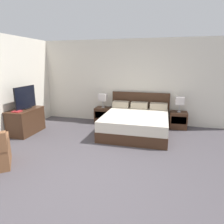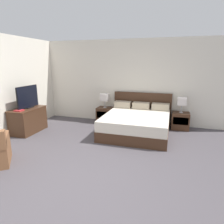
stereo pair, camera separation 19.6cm
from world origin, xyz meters
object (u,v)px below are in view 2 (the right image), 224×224
(nightstand_left, at_px, (105,115))
(book_red_cover, at_px, (19,110))
(table_lamp_left, at_px, (105,97))
(bed, at_px, (137,123))
(nightstand_right, at_px, (180,121))
(table_lamp_right, at_px, (182,101))
(tv, at_px, (28,97))
(dresser, at_px, (28,120))

(nightstand_left, height_order, book_red_cover, book_red_cover)
(table_lamp_left, bearing_deg, nightstand_left, -90.00)
(table_lamp_left, bearing_deg, bed, -30.66)
(nightstand_left, relative_size, book_red_cover, 2.54)
(nightstand_left, xyz_separation_m, book_red_cover, (-1.80, -1.86, 0.46))
(nightstand_right, xyz_separation_m, table_lamp_right, (0.00, 0.00, 0.60))
(table_lamp_right, bearing_deg, tv, -160.85)
(bed, relative_size, tv, 2.41)
(tv, bearing_deg, book_red_cover, -88.12)
(nightstand_left, height_order, dresser, dresser)
(table_lamp_left, relative_size, dresser, 0.45)
(bed, relative_size, table_lamp_right, 4.30)
(nightstand_right, height_order, tv, tv)
(bed, xyz_separation_m, nightstand_left, (-1.20, 0.71, -0.04))
(bed, height_order, book_red_cover, bed)
(table_lamp_left, bearing_deg, tv, -141.12)
(table_lamp_right, bearing_deg, nightstand_right, -90.00)
(table_lamp_left, bearing_deg, table_lamp_right, 0.00)
(nightstand_right, bearing_deg, book_red_cover, -156.07)
(dresser, bearing_deg, nightstand_left, 40.15)
(tv, bearing_deg, table_lamp_right, 19.15)
(table_lamp_right, relative_size, tv, 0.56)
(nightstand_left, bearing_deg, bed, -30.60)
(nightstand_right, bearing_deg, dresser, -160.02)
(bed, xyz_separation_m, table_lamp_right, (1.20, 0.71, 0.55))
(nightstand_left, distance_m, table_lamp_left, 0.60)
(book_red_cover, bearing_deg, dresser, 92.74)
(nightstand_left, distance_m, tv, 2.45)
(tv, bearing_deg, nightstand_right, 19.13)
(nightstand_right, relative_size, book_red_cover, 2.54)
(nightstand_left, distance_m, dresser, 2.38)
(table_lamp_right, bearing_deg, bed, -149.34)
(table_lamp_left, xyz_separation_m, dresser, (-1.82, -1.53, -0.49))
(nightstand_left, distance_m, book_red_cover, 2.63)
(table_lamp_left, relative_size, book_red_cover, 2.31)
(table_lamp_right, xyz_separation_m, book_red_cover, (-4.20, -1.86, -0.14))
(tv, bearing_deg, bed, 14.01)
(table_lamp_left, bearing_deg, book_red_cover, -134.00)
(bed, xyz_separation_m, book_red_cover, (-3.00, -1.15, 0.41))
(tv, relative_size, book_red_cover, 4.13)
(bed, height_order, dresser, bed)
(bed, distance_m, dresser, 3.13)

